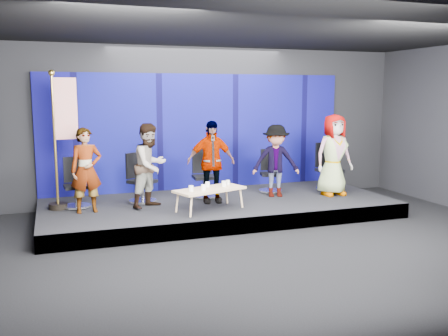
% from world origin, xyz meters
% --- Properties ---
extents(ground, '(10.00, 10.00, 0.00)m').
position_xyz_m(ground, '(0.00, 0.00, 0.00)').
color(ground, black).
rests_on(ground, ground).
extents(room_walls, '(10.02, 8.02, 3.51)m').
position_xyz_m(room_walls, '(0.00, 0.00, 2.43)').
color(room_walls, black).
rests_on(room_walls, ground).
extents(riser, '(7.00, 3.00, 0.30)m').
position_xyz_m(riser, '(0.00, 2.50, 0.15)').
color(riser, black).
rests_on(riser, ground).
extents(backdrop, '(7.00, 0.08, 2.60)m').
position_xyz_m(backdrop, '(0.00, 3.95, 1.60)').
color(backdrop, '#0B085D').
rests_on(backdrop, riser).
extents(chair_a, '(0.58, 0.58, 0.96)m').
position_xyz_m(chair_a, '(-2.77, 2.82, 0.62)').
color(chair_a, silver).
rests_on(chair_a, riser).
extents(panelist_a, '(0.60, 0.42, 1.56)m').
position_xyz_m(panelist_a, '(-2.60, 2.35, 1.08)').
color(panelist_a, black).
rests_on(panelist_a, riser).
extents(chair_b, '(0.78, 0.78, 1.00)m').
position_xyz_m(chair_b, '(-1.53, 2.86, 0.63)').
color(chair_b, silver).
rests_on(chair_b, riser).
extents(panelist_b, '(0.99, 0.95, 1.61)m').
position_xyz_m(panelist_b, '(-1.41, 2.38, 1.11)').
color(panelist_b, black).
rests_on(panelist_b, riser).
extents(chair_c, '(0.61, 0.61, 1.01)m').
position_xyz_m(chair_c, '(-0.19, 2.92, 0.63)').
color(chair_c, silver).
rests_on(chair_c, riser).
extents(panelist_c, '(0.99, 0.47, 1.64)m').
position_xyz_m(panelist_c, '(-0.19, 2.41, 1.12)').
color(panelist_c, black).
rests_on(panelist_c, riser).
extents(chair_d, '(0.65, 0.65, 0.94)m').
position_xyz_m(chair_d, '(1.37, 2.99, 0.61)').
color(chair_d, silver).
rests_on(chair_d, riser).
extents(panelist_d, '(1.10, 0.80, 1.52)m').
position_xyz_m(panelist_d, '(1.27, 2.50, 1.06)').
color(panelist_d, black).
rests_on(panelist_d, riser).
extents(chair_e, '(0.63, 0.63, 1.07)m').
position_xyz_m(chair_e, '(2.67, 2.72, 0.65)').
color(chair_e, silver).
rests_on(chair_e, riser).
extents(panelist_e, '(0.87, 0.58, 1.73)m').
position_xyz_m(panelist_e, '(2.50, 2.24, 1.17)').
color(panelist_e, black).
rests_on(panelist_e, riser).
extents(coffee_table, '(1.45, 0.98, 0.41)m').
position_xyz_m(coffee_table, '(-0.42, 1.77, 0.68)').
color(coffee_table, tan).
rests_on(coffee_table, riser).
extents(mug_a, '(0.09, 0.09, 0.10)m').
position_xyz_m(mug_a, '(-0.82, 1.63, 0.76)').
color(mug_a, white).
rests_on(mug_a, coffee_table).
extents(mug_b, '(0.09, 0.09, 0.10)m').
position_xyz_m(mug_b, '(-0.58, 1.66, 0.76)').
color(mug_b, white).
rests_on(mug_b, coffee_table).
extents(mug_c, '(0.08, 0.08, 0.10)m').
position_xyz_m(mug_c, '(-0.42, 1.92, 0.76)').
color(mug_c, white).
rests_on(mug_c, coffee_table).
extents(mug_d, '(0.09, 0.09, 0.11)m').
position_xyz_m(mug_d, '(-0.11, 1.86, 0.76)').
color(mug_d, white).
rests_on(mug_d, coffee_table).
extents(mug_e, '(0.08, 0.08, 0.09)m').
position_xyz_m(mug_e, '(0.02, 2.00, 0.76)').
color(mug_e, white).
rests_on(mug_e, coffee_table).
extents(flag_stand, '(0.60, 0.35, 2.60)m').
position_xyz_m(flag_stand, '(-2.98, 2.79, 1.67)').
color(flag_stand, black).
rests_on(flag_stand, riser).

